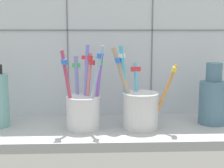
# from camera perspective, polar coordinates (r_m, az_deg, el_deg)

# --- Properties ---
(counter_slab) EXTENTS (0.64, 0.22, 0.02)m
(counter_slab) POSITION_cam_1_polar(r_m,az_deg,el_deg) (0.75, -0.03, -8.20)
(counter_slab) COLOR #9EA3A8
(counter_slab) RESTS_ON ground
(tile_wall_back) EXTENTS (0.64, 0.02, 0.45)m
(tile_wall_back) POSITION_cam_1_polar(r_m,az_deg,el_deg) (0.84, -0.38, 8.54)
(tile_wall_back) COLOR silver
(tile_wall_back) RESTS_ON ground
(toothbrush_cup_left) EXTENTS (0.09, 0.10, 0.19)m
(toothbrush_cup_left) POSITION_cam_1_polar(r_m,az_deg,el_deg) (0.73, -5.04, -4.16)
(toothbrush_cup_left) COLOR silver
(toothbrush_cup_left) RESTS_ON counter_slab
(toothbrush_cup_right) EXTENTS (0.14, 0.10, 0.18)m
(toothbrush_cup_right) POSITION_cam_1_polar(r_m,az_deg,el_deg) (0.73, 4.93, -4.08)
(toothbrush_cup_right) COLOR silver
(toothbrush_cup_right) RESTS_ON counter_slab
(ceramic_vase) EXTENTS (0.06, 0.06, 0.14)m
(ceramic_vase) POSITION_cam_1_polar(r_m,az_deg,el_deg) (0.79, 17.23, -2.50)
(ceramic_vase) COLOR slate
(ceramic_vase) RESTS_ON counter_slab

